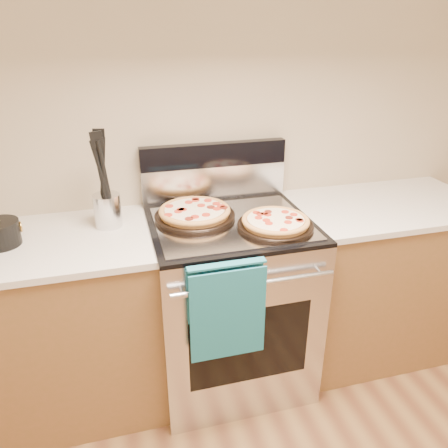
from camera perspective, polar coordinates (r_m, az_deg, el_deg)
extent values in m
plane|color=tan|center=(2.26, -1.63, 13.95)|extent=(4.00, 0.00, 4.00)
cube|color=#B7B7BC|center=(2.30, 0.74, -10.38)|extent=(0.76, 0.68, 0.90)
cube|color=black|center=(2.05, 3.39, -15.56)|extent=(0.56, 0.01, 0.40)
cube|color=black|center=(2.07, 0.81, 0.12)|extent=(0.76, 0.68, 0.02)
cube|color=silver|center=(2.31, -1.29, 5.46)|extent=(0.76, 0.06, 0.18)
cube|color=black|center=(2.27, -1.33, 9.04)|extent=(0.76, 0.06, 0.12)
cylinder|color=silver|center=(1.81, 4.07, -7.84)|extent=(0.70, 0.03, 0.03)
cube|color=gray|center=(2.04, 1.04, 0.11)|extent=(0.70, 0.55, 0.01)
cube|color=brown|center=(2.30, -21.69, -12.74)|extent=(1.00, 0.62, 0.88)
cube|color=beige|center=(2.07, -23.63, -2.58)|extent=(1.02, 0.64, 0.03)
cube|color=brown|center=(2.67, 19.20, -6.79)|extent=(1.00, 0.62, 0.88)
cube|color=beige|center=(2.47, 20.65, 2.28)|extent=(1.02, 0.64, 0.03)
cylinder|color=silver|center=(2.08, -14.96, 1.72)|extent=(0.16, 0.16, 0.15)
cylinder|color=black|center=(2.08, -27.21, -1.23)|extent=(0.19, 0.19, 0.10)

